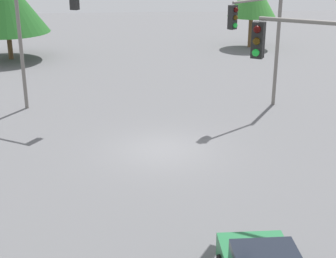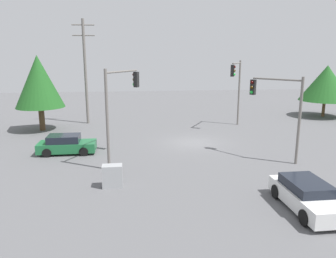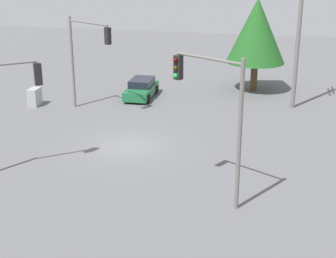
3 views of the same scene
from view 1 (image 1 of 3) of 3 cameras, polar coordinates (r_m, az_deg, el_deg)
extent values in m
plane|color=#5B5B5E|center=(20.87, -0.60, -2.32)|extent=(80.00, 80.00, 0.00)
cylinder|color=slate|center=(26.12, -16.02, 9.02)|extent=(0.18, 0.18, 6.47)
sphere|color=green|center=(23.84, -10.06, 13.39)|extent=(0.22, 0.22, 0.22)
cylinder|color=slate|center=(14.81, 17.12, 11.18)|extent=(1.98, 3.26, 0.12)
cube|color=black|center=(15.31, 9.96, 9.68)|extent=(0.41, 0.43, 1.05)
sphere|color=#360503|center=(15.09, 9.85, 10.82)|extent=(0.22, 0.22, 0.22)
sphere|color=#392605|center=(15.15, 9.77, 9.57)|extent=(0.22, 0.22, 0.22)
sphere|color=green|center=(15.22, 9.69, 8.33)|extent=(0.22, 0.22, 0.22)
cylinder|color=slate|center=(26.37, 11.99, 8.56)|extent=(0.18, 0.18, 5.65)
cylinder|color=slate|center=(24.60, 9.97, 13.94)|extent=(2.22, 2.81, 0.12)
cube|color=black|center=(23.36, 7.16, 12.19)|extent=(0.43, 0.44, 1.05)
sphere|color=#360503|center=(23.20, 7.53, 12.96)|extent=(0.22, 0.22, 0.22)
sphere|color=#392605|center=(23.25, 7.49, 12.14)|extent=(0.22, 0.22, 0.22)
sphere|color=green|center=(23.30, 7.45, 11.32)|extent=(0.22, 0.22, 0.22)
cylinder|color=brown|center=(40.91, 9.11, 10.59)|extent=(0.31, 0.31, 2.36)
cylinder|color=brown|center=(38.07, -17.12, 8.83)|extent=(0.33, 0.33, 1.87)
cone|color=#1E561E|center=(37.62, -17.60, 13.19)|extent=(5.76, 5.76, 4.00)
camera|label=2|loc=(30.00, 58.94, 8.57)|focal=35.00mm
camera|label=3|loc=(45.31, -13.56, 23.18)|focal=55.00mm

